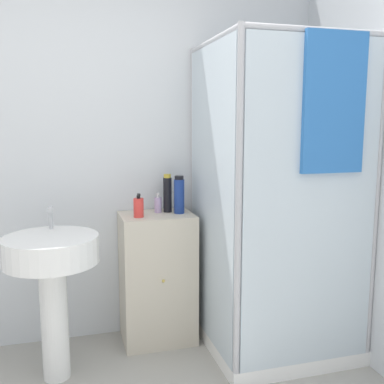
{
  "coord_description": "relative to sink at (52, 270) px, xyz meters",
  "views": [
    {
      "loc": [
        -0.05,
        -1.32,
        1.45
      ],
      "look_at": [
        0.66,
        1.14,
        1.05
      ],
      "focal_mm": 42.0,
      "sensor_mm": 36.0,
      "label": 1
    }
  ],
  "objects": [
    {
      "name": "lotion_bottle_white",
      "position": [
        0.67,
        0.34,
        0.27
      ],
      "size": [
        0.05,
        0.05,
        0.13
      ],
      "color": "#B299C6",
      "rests_on": "vanity_cabinet"
    },
    {
      "name": "shampoo_bottle_tall_black",
      "position": [
        0.74,
        0.35,
        0.34
      ],
      "size": [
        0.06,
        0.06,
        0.25
      ],
      "color": "black",
      "rests_on": "vanity_cabinet"
    },
    {
      "name": "shampoo_bottle_blue",
      "position": [
        0.8,
        0.28,
        0.34
      ],
      "size": [
        0.07,
        0.07,
        0.25
      ],
      "color": "navy",
      "rests_on": "vanity_cabinet"
    },
    {
      "name": "shower_enclosure",
      "position": [
        1.32,
        -0.05,
        -0.1
      ],
      "size": [
        0.88,
        0.91,
        1.94
      ],
      "color": "white",
      "rests_on": "ground_plane"
    },
    {
      "name": "soap_dispenser",
      "position": [
        0.53,
        0.24,
        0.28
      ],
      "size": [
        0.06,
        0.07,
        0.15
      ],
      "color": "red",
      "rests_on": "vanity_cabinet"
    },
    {
      "name": "vanity_cabinet",
      "position": [
        0.65,
        0.29,
        -0.21
      ],
      "size": [
        0.47,
        0.37,
        0.86
      ],
      "color": "beige",
      "rests_on": "ground_plane"
    },
    {
      "name": "sink",
      "position": [
        0.0,
        0.0,
        0.0
      ],
      "size": [
        0.52,
        0.52,
        0.97
      ],
      "color": "white",
      "rests_on": "ground_plane"
    },
    {
      "name": "wall_back",
      "position": [
        0.14,
        0.5,
        0.61
      ],
      "size": [
        6.4,
        0.06,
        2.5
      ],
      "primitive_type": "cube",
      "color": "silver",
      "rests_on": "ground_plane"
    }
  ]
}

